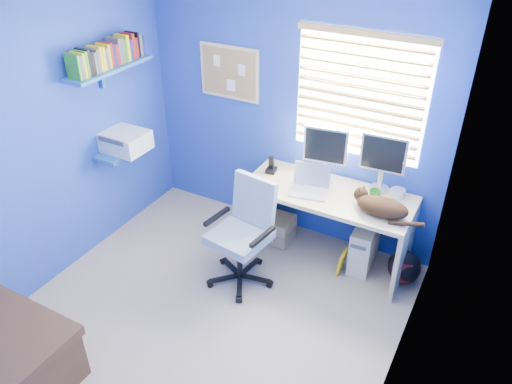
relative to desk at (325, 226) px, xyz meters
The scene contains 21 objects.
floor 1.42m from the desk, 114.08° to the right, with size 3.00×3.20×0.00m, color #AB9C8A.
ceiling 2.54m from the desk, 114.08° to the right, with size 3.00×3.20×0.00m, color white.
wall_back 1.10m from the desk, 148.40° to the left, with size 3.00×0.01×2.50m, color #2739B0.
wall_left 2.57m from the desk, 148.66° to the right, with size 0.01×3.20×2.50m, color #2739B0.
wall_right 1.80m from the desk, 53.19° to the right, with size 0.01×3.20×2.50m, color #2739B0.
desk is the anchor object (origin of this frame).
laptop 0.51m from the desk, 148.27° to the right, with size 0.33×0.26×0.22m, color silver.
monitor_left 0.67m from the desk, 124.79° to the left, with size 0.40×0.12×0.54m, color silver.
monitor_right 0.79m from the desk, 34.93° to the left, with size 0.40×0.12×0.54m, color silver.
phone 0.77m from the desk, behind, with size 0.09×0.11×0.17m, color black.
mug 0.58m from the desk, ahead, with size 0.10×0.09×0.10m, color #25831D.
cd_spindle 0.73m from the desk, 21.97° to the left, with size 0.13×0.13×0.07m, color silver.
cat 0.70m from the desk, 13.24° to the right, with size 0.44×0.23×0.16m, color black.
tower_pc 0.41m from the desk, 10.72° to the left, with size 0.19×0.44×0.45m, color beige.
drawer_boxes 0.59m from the desk, behind, with size 0.35×0.28×0.27m, color tan.
yellow_book 0.37m from the desk, 29.14° to the right, with size 0.03×0.17×0.24m, color yellow.
backpack 0.79m from the desk, ahead, with size 0.29×0.22×0.34m, color black.
office_chair 0.82m from the desk, 130.38° to the right, with size 0.64×0.64×0.98m.
window_blinds 1.22m from the desk, 74.12° to the left, with size 1.15×0.05×1.10m.
corkboard 1.72m from the desk, 164.97° to the left, with size 0.64×0.02×0.52m.
wall_shelves 2.25m from the desk, 165.22° to the right, with size 0.42×0.90×1.05m.
Camera 1 is at (1.81, -2.38, 3.11)m, focal length 35.00 mm.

